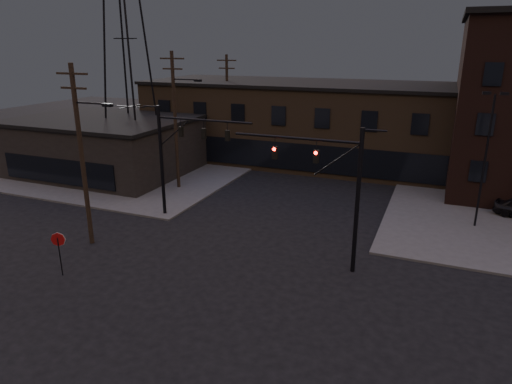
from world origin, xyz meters
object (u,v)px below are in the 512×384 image
at_px(traffic_signal_near, 337,184).
at_px(traffic_signal_far, 176,150).
at_px(stop_sign, 58,244).
at_px(car_crossing, 385,166).

bearing_deg(traffic_signal_near, traffic_signal_far, 163.83).
xyz_separation_m(traffic_signal_near, stop_sign, (-13.36, -6.49, -3.09)).
height_order(traffic_signal_near, car_crossing, traffic_signal_near).
bearing_deg(traffic_signal_near, car_crossing, 89.61).
bearing_deg(traffic_signal_near, stop_sign, -154.10).
relative_size(traffic_signal_near, car_crossing, 1.64).
relative_size(traffic_signal_near, traffic_signal_far, 1.00).
xyz_separation_m(traffic_signal_far, car_crossing, (12.22, 17.49, -4.21)).
bearing_deg(traffic_signal_far, traffic_signal_near, -16.17).
height_order(traffic_signal_far, stop_sign, traffic_signal_far).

